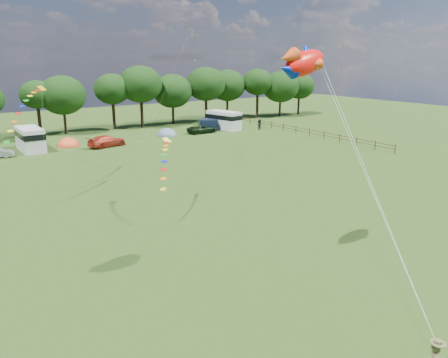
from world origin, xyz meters
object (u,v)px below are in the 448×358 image
tent_greyblue (167,136)px  walker_a (259,125)px  tent_orange (69,146)px  campervan_d (224,120)px  car_d (202,129)px  campervan_c (30,138)px  walker_b (260,124)px  fish_kite (302,63)px  car_c (107,141)px

tent_greyblue → walker_a: (15.24, -3.07, 0.76)m
tent_orange → campervan_d: bearing=1.0°
car_d → campervan_c: (-25.09, 0.53, 0.93)m
walker_a → campervan_c: bearing=-12.0°
campervan_c → walker_b: (35.60, -1.78, -0.82)m
car_d → tent_greyblue: bearing=81.0°
campervan_d → walker_b: (5.51, -2.62, -0.83)m
fish_kite → walker_a: (28.25, 39.67, -10.50)m
campervan_c → fish_kite: 44.02m
tent_orange → fish_kite: (1.56, -42.88, 11.27)m
fish_kite → walker_a: size_ratio=2.36×
campervan_c → tent_orange: bearing=-86.6°
tent_orange → walker_a: size_ratio=2.10×
walker_a → fish_kite: bearing=47.1°
campervan_c → tent_orange: size_ratio=1.85×
campervan_c → walker_a: campervan_c is taller
tent_greyblue → fish_kite: size_ratio=0.93×
walker_b → car_d: bearing=-37.4°
car_c → car_d: bearing=-96.7°
tent_orange → walker_b: walker_b is taller
car_d → fish_kite: (-18.76, -41.94, 10.63)m
fish_kite → car_d: bearing=55.2°
walker_b → campervan_d: bearing=-56.1°
tent_orange → fish_kite: size_ratio=0.89×
fish_kite → walker_b: bearing=43.6°
car_d → campervan_c: size_ratio=0.79×
campervan_c → fish_kite: fish_kite is taller
car_c → car_d: (16.10, 2.28, -0.10)m
tent_orange → fish_kite: bearing=-87.9°
car_d → tent_greyblue: car_d is taller
car_c → campervan_c: bearing=57.8°
fish_kite → car_c: bearing=75.5°
car_d → tent_orange: car_d is taller
tent_greyblue → car_d: bearing=-7.9°
walker_b → fish_kite: bearing=23.6°
campervan_c → campervan_d: 30.10m
tent_orange → tent_greyblue: size_ratio=0.96×
car_d → tent_orange: bearing=86.2°
car_c → fish_kite: bearing=161.4°
car_d → walker_a: (9.50, -2.27, 0.13)m
tent_orange → walker_b: 30.91m
tent_orange → fish_kite: fish_kite is taller
campervan_c → campervan_d: size_ratio=0.94×
campervan_c → walker_b: bearing=-94.4°
campervan_c → tent_greyblue: (19.34, 0.27, -1.57)m
car_c → tent_greyblue: 10.83m
tent_greyblue → campervan_c: bearing=-179.2°
tent_orange → tent_greyblue: (14.56, -0.14, 0.00)m
car_c → walker_b: walker_b is taller
car_c → campervan_c: (-8.99, 2.82, 0.83)m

